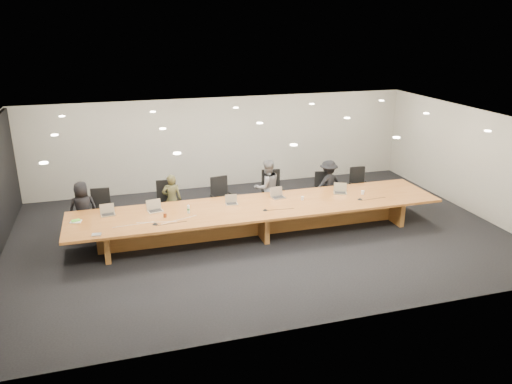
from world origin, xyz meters
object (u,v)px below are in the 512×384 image
at_px(person_b, 172,200).
at_px(paper_cup_near, 302,198).
at_px(laptop_a, 108,210).
at_px(chair_left, 168,204).
at_px(laptop_b, 155,206).
at_px(laptop_c, 232,200).
at_px(person_d, 328,184).
at_px(laptop_d, 278,193).
at_px(chair_far_left, 101,211).
at_px(laptop_e, 340,189).
at_px(mic_center, 265,210).
at_px(mic_right, 360,199).
at_px(person_c, 267,187).
at_px(amber_mug, 165,215).
at_px(conference_table, 260,214).
at_px(chair_mid_left, 222,198).
at_px(person_a, 83,209).
at_px(chair_far_right, 360,186).
at_px(av_box, 97,235).
at_px(water_bottle, 188,209).
at_px(chair_mid_right, 273,192).
at_px(paper_cup_far, 363,192).
at_px(mic_left, 155,224).
at_px(chair_right, 323,190).

bearing_deg(person_b, paper_cup_near, 165.96).
bearing_deg(laptop_a, chair_left, 24.45).
bearing_deg(laptop_b, laptop_c, -12.04).
relative_size(person_d, laptop_d, 4.03).
xyz_separation_m(chair_far_left, laptop_c, (3.08, -0.97, 0.32)).
distance_m(chair_far_left, laptop_c, 3.25).
xyz_separation_m(laptop_b, laptop_e, (4.72, -0.06, -0.01)).
relative_size(chair_far_left, mic_center, 9.16).
bearing_deg(paper_cup_near, laptop_a, 176.10).
relative_size(paper_cup_near, mic_right, 0.69).
bearing_deg(person_c, amber_mug, 16.46).
bearing_deg(conference_table, chair_mid_left, 115.29).
relative_size(person_c, amber_mug, 16.68).
relative_size(conference_table, person_a, 6.57).
relative_size(chair_far_right, mic_right, 8.10).
height_order(laptop_a, laptop_c, laptop_a).
distance_m(chair_far_left, av_box, 1.98).
height_order(person_d, amber_mug, person_d).
relative_size(laptop_e, mic_right, 2.53).
height_order(chair_far_right, mic_center, chair_far_right).
relative_size(mic_center, mic_right, 0.91).
xyz_separation_m(laptop_a, water_bottle, (1.80, -0.40, -0.03)).
distance_m(laptop_e, av_box, 6.12).
distance_m(chair_mid_left, laptop_a, 3.06).
bearing_deg(mic_center, laptop_e, 15.31).
height_order(chair_mid_left, chair_mid_right, chair_mid_right).
xyz_separation_m(person_b, paper_cup_far, (4.74, -1.21, 0.13)).
bearing_deg(chair_mid_left, person_c, -13.75).
relative_size(laptop_d, av_box, 1.81).
relative_size(chair_left, person_a, 0.86).
height_order(chair_far_left, person_d, person_d).
relative_size(chair_mid_right, mic_left, 9.21).
xyz_separation_m(chair_left, mic_left, (-0.47, -1.69, 0.18)).
xyz_separation_m(chair_mid_left, mic_left, (-1.92, -1.79, 0.21)).
bearing_deg(laptop_a, person_c, 6.21).
relative_size(chair_right, amber_mug, 11.07).
height_order(conference_table, paper_cup_far, paper_cup_far).
distance_m(laptop_b, mic_left, 0.81).
xyz_separation_m(paper_cup_near, av_box, (-4.92, -0.78, -0.03)).
height_order(chair_mid_right, person_b, person_b).
bearing_deg(water_bottle, mic_left, -150.22).
xyz_separation_m(person_d, amber_mug, (-4.66, -1.36, 0.11)).
distance_m(laptop_d, mic_left, 3.27).
bearing_deg(laptop_c, chair_far_right, 19.09).
relative_size(chair_left, mic_center, 9.80).
distance_m(laptop_c, paper_cup_far, 3.42).
distance_m(person_d, laptop_a, 5.98).
relative_size(chair_left, laptop_e, 3.54).
xyz_separation_m(chair_mid_left, person_a, (-3.48, -0.16, 0.13)).
height_order(chair_right, laptop_e, chair_right).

